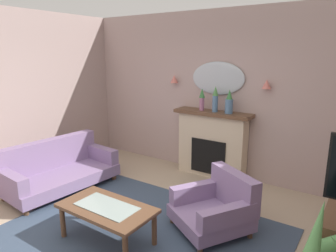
{
  "coord_description": "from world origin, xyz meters",
  "views": [
    {
      "loc": [
        2.1,
        -2.32,
        2.13
      ],
      "look_at": [
        -0.37,
        1.32,
        1.07
      ],
      "focal_mm": 32.67,
      "sensor_mm": 36.0,
      "label": 1
    }
  ],
  "objects": [
    {
      "name": "wall_sconce_left",
      "position": [
        -1.0,
        2.44,
        1.66
      ],
      "size": [
        0.14,
        0.14,
        0.14
      ],
      "primitive_type": "cone",
      "color": "#D17066"
    },
    {
      "name": "floor",
      "position": [
        0.0,
        0.0,
        -0.05
      ],
      "size": [
        6.67,
        6.04,
        0.1
      ],
      "primitive_type": "cube",
      "color": "tan",
      "rests_on": "ground"
    },
    {
      "name": "mantel_vase_right",
      "position": [
        -0.35,
        2.32,
        1.37
      ],
      "size": [
        0.1,
        0.1,
        0.38
      ],
      "color": "#9E6084",
      "rests_on": "fireplace"
    },
    {
      "name": "mantel_vase_left",
      "position": [
        -0.1,
        2.32,
        1.38
      ],
      "size": [
        0.1,
        0.1,
        0.43
      ],
      "color": "#4C7093",
      "rests_on": "fireplace"
    },
    {
      "name": "armchair_beside_couch",
      "position": [
        0.68,
        0.83,
        0.31
      ],
      "size": [
        1.11,
        1.11,
        0.71
      ],
      "color": "gray",
      "rests_on": "ground"
    },
    {
      "name": "patterned_rug",
      "position": [
        0.0,
        0.2,
        0.01
      ],
      "size": [
        3.2,
        2.4,
        0.01
      ],
      "primitive_type": "cube",
      "color": "#38475B",
      "rests_on": "ground"
    },
    {
      "name": "coffee_table",
      "position": [
        -0.24,
        -0.11,
        0.38
      ],
      "size": [
        1.1,
        0.6,
        0.45
      ],
      "color": "brown",
      "rests_on": "ground"
    },
    {
      "name": "wall_mirror",
      "position": [
        -0.15,
        2.49,
        1.71
      ],
      "size": [
        0.96,
        0.06,
        0.56
      ],
      "primitive_type": "ellipsoid",
      "color": "#B2BCC6"
    },
    {
      "name": "wall_back",
      "position": [
        0.0,
        2.57,
        1.42
      ],
      "size": [
        6.67,
        0.1,
        2.85
      ],
      "primitive_type": "cube",
      "color": "#B29993",
      "rests_on": "ground"
    },
    {
      "name": "mantel_vase_centre",
      "position": [
        0.15,
        2.32,
        1.34
      ],
      "size": [
        0.13,
        0.13,
        0.4
      ],
      "color": "#4C7093",
      "rests_on": "fireplace"
    },
    {
      "name": "fireplace",
      "position": [
        -0.15,
        2.35,
        0.57
      ],
      "size": [
        1.36,
        0.36,
        1.16
      ],
      "color": "beige",
      "rests_on": "ground"
    },
    {
      "name": "floral_couch",
      "position": [
        -1.95,
        0.49,
        0.32
      ],
      "size": [
        1.0,
        1.78,
        0.76
      ],
      "color": "gray",
      "rests_on": "ground"
    },
    {
      "name": "wall_sconce_right",
      "position": [
        0.7,
        2.44,
        1.66
      ],
      "size": [
        0.14,
        0.14,
        0.14
      ],
      "primitive_type": "cone",
      "color": "#D17066"
    }
  ]
}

